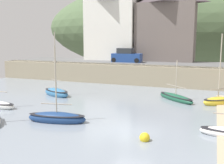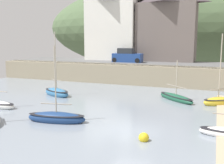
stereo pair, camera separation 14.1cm
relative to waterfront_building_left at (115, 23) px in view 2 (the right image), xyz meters
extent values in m
cube|color=gray|center=(10.52, -25.20, -8.02)|extent=(48.00, 40.00, 0.06)
cube|color=gray|center=(10.52, -8.20, -6.79)|extent=(48.00, 2.40, 2.40)
cube|color=#606060|center=(10.52, -4.50, -5.64)|extent=(48.00, 9.00, 0.10)
ellipsoid|color=#4F6643|center=(11.42, 30.00, 0.32)|extent=(80.00, 44.00, 23.75)
cube|color=white|center=(0.00, 0.00, -1.07)|extent=(7.68, 5.95, 9.05)
cube|color=#6A5F5B|center=(8.18, 0.00, -1.46)|extent=(8.31, 5.09, 8.27)
ellipsoid|color=gold|center=(15.61, -15.92, -7.75)|extent=(2.93, 2.50, 0.90)
ellipsoid|color=black|center=(15.61, -15.92, -7.50)|extent=(2.87, 2.45, 0.12)
cylinder|color=#B2A893|center=(15.61, -15.92, -4.58)|extent=(0.09, 0.09, 5.44)
cylinder|color=gray|center=(15.61, -15.92, -6.61)|extent=(1.51, 1.08, 0.07)
ellipsoid|color=teal|center=(0.35, -17.65, -7.73)|extent=(3.74, 2.62, 0.96)
ellipsoid|color=black|center=(0.35, -17.65, -7.47)|extent=(3.67, 2.57, 0.12)
cylinder|color=#B2A893|center=(0.35, -17.65, -4.44)|extent=(0.09, 0.09, 5.63)
cylinder|color=gray|center=(0.35, -17.65, -6.41)|extent=(1.61, 0.76, 0.07)
ellipsoid|color=#1D543C|center=(11.91, -15.47, -7.79)|extent=(4.04, 3.86, 0.73)
ellipsoid|color=black|center=(11.91, -15.47, -7.59)|extent=(3.95, 3.78, 0.12)
cylinder|color=#B2A893|center=(11.91, -15.47, -5.84)|extent=(0.09, 0.09, 3.19)
cylinder|color=gray|center=(11.91, -15.47, -6.68)|extent=(2.13, 1.99, 0.07)
ellipsoid|color=navy|center=(5.08, -25.17, -7.75)|extent=(4.31, 1.95, 0.90)
ellipsoid|color=black|center=(5.08, -25.17, -7.50)|extent=(4.23, 1.91, 0.12)
cylinder|color=#B2A893|center=(5.08, -25.17, -5.01)|extent=(0.09, 0.09, 4.57)
cylinder|color=gray|center=(5.08, -25.17, -6.72)|extent=(2.21, 0.47, 0.07)
cube|color=navy|center=(3.62, -4.50, -4.99)|extent=(4.13, 1.77, 1.20)
cube|color=#282D33|center=(3.37, -4.50, -4.04)|extent=(2.13, 1.54, 0.80)
cylinder|color=black|center=(5.27, -3.70, -5.27)|extent=(0.64, 0.22, 0.64)
cylinder|color=black|center=(5.27, -5.30, -5.27)|extent=(0.64, 0.22, 0.64)
cylinder|color=black|center=(1.97, -3.70, -5.27)|extent=(0.64, 0.22, 0.64)
cylinder|color=black|center=(1.97, -5.30, -5.27)|extent=(0.64, 0.22, 0.64)
sphere|color=yellow|center=(11.66, -26.45, -7.82)|extent=(0.59, 0.59, 0.59)
camera|label=1|loc=(15.14, -40.96, -2.18)|focal=43.80mm
camera|label=2|loc=(15.27, -40.91, -2.18)|focal=43.80mm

